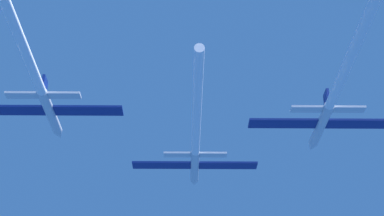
{
  "coord_description": "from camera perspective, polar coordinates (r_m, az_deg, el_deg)",
  "views": [
    {
      "loc": [
        -0.7,
        -96.79,
        -36.92
      ],
      "look_at": [
        0.09,
        -21.23,
        -0.07
      ],
      "focal_mm": 63.75,
      "sensor_mm": 36.0,
      "label": 1
    }
  ],
  "objects": [
    {
      "name": "jet_left_wing",
      "position": [
        79.74,
        -13.11,
        2.99
      ],
      "size": [
        18.71,
        45.17,
        3.1
      ],
      "color": "silver"
    },
    {
      "name": "jet_right_wing",
      "position": [
        79.99,
        12.07,
        1.75
      ],
      "size": [
        18.71,
        45.03,
        3.1
      ],
      "color": "silver"
    },
    {
      "name": "jet_lead",
      "position": [
        94.08,
        0.32,
        -2.78
      ],
      "size": [
        18.71,
        42.91,
        3.1
      ],
      "color": "silver"
    }
  ]
}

